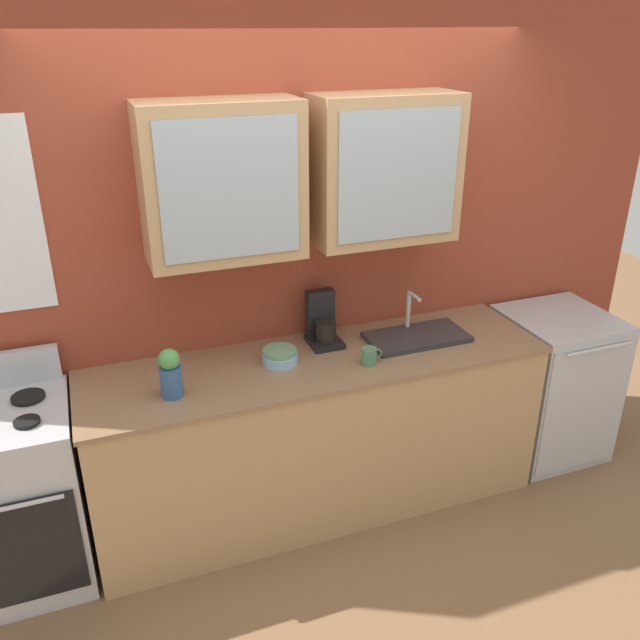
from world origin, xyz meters
name	(u,v)px	position (x,y,z in m)	size (l,w,h in m)	color
ground_plane	(319,500)	(0.00, 0.00, 0.00)	(10.00, 10.00, 0.00)	brown
back_wall_unit	(295,232)	(-0.01, 0.33, 1.52)	(4.51, 0.43, 2.85)	#993D28
counter	(319,433)	(0.00, 0.00, 0.46)	(2.45, 0.66, 0.92)	tan
stove_range	(14,498)	(-1.54, 0.00, 0.47)	(0.62, 0.64, 1.10)	silver
sink_faucet	(416,336)	(0.59, 0.03, 0.94)	(0.55, 0.29, 0.25)	#2D2D30
bowl_stack	(280,356)	(-0.20, 0.04, 0.96)	(0.19, 0.19, 0.08)	#8CB7E0
vase	(171,373)	(-0.77, -0.10, 1.04)	(0.11, 0.11, 0.24)	#33598C
cup_near_sink	(369,356)	(0.23, -0.13, 0.97)	(0.11, 0.08, 0.09)	#4C7F59
dishwasher	(551,384)	(1.55, 0.00, 0.46)	(0.61, 0.65, 0.92)	silver
coffee_maker	(323,324)	(0.09, 0.18, 1.03)	(0.17, 0.20, 0.29)	black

